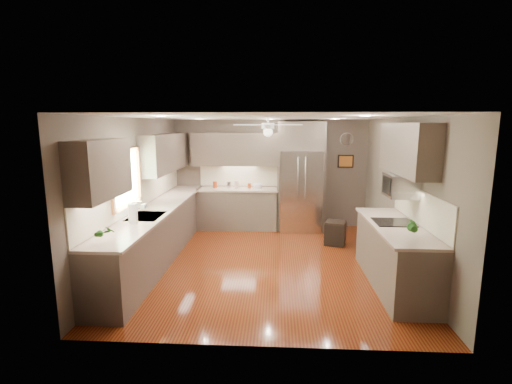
# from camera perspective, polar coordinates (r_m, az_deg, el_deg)

# --- Properties ---
(floor) EXTENTS (5.00, 5.00, 0.00)m
(floor) POSITION_cam_1_polar(r_m,az_deg,el_deg) (6.61, 1.66, -10.80)
(floor) COLOR #52140A
(floor) RESTS_ON ground
(ceiling) EXTENTS (5.00, 5.00, 0.00)m
(ceiling) POSITION_cam_1_polar(r_m,az_deg,el_deg) (6.17, 1.79, 11.41)
(ceiling) COLOR white
(ceiling) RESTS_ON ground
(wall_back) EXTENTS (4.50, 0.00, 4.50)m
(wall_back) POSITION_cam_1_polar(r_m,az_deg,el_deg) (8.74, 2.15, 2.87)
(wall_back) COLOR brown
(wall_back) RESTS_ON ground
(wall_front) EXTENTS (4.50, 0.00, 4.50)m
(wall_front) POSITION_cam_1_polar(r_m,az_deg,el_deg) (3.84, 0.75, -6.81)
(wall_front) COLOR brown
(wall_front) RESTS_ON ground
(wall_left) EXTENTS (0.00, 5.00, 5.00)m
(wall_left) POSITION_cam_1_polar(r_m,az_deg,el_deg) (6.71, -17.85, 0.11)
(wall_left) COLOR brown
(wall_left) RESTS_ON ground
(wall_right) EXTENTS (0.00, 5.00, 5.00)m
(wall_right) POSITION_cam_1_polar(r_m,az_deg,el_deg) (6.61, 21.62, -0.27)
(wall_right) COLOR brown
(wall_right) RESTS_ON ground
(canister_a) EXTENTS (0.10, 0.10, 0.15)m
(canister_a) POSITION_cam_1_polar(r_m,az_deg,el_deg) (8.59, -6.32, 1.13)
(canister_a) COLOR #973310
(canister_a) RESTS_ON back_run
(canister_b) EXTENTS (0.12, 0.12, 0.16)m
(canister_b) POSITION_cam_1_polar(r_m,az_deg,el_deg) (8.58, -4.18, 1.08)
(canister_b) COLOR silver
(canister_b) RESTS_ON back_run
(canister_c) EXTENTS (0.13, 0.13, 0.17)m
(canister_c) POSITION_cam_1_polar(r_m,az_deg,el_deg) (8.53, -3.02, 1.18)
(canister_c) COLOR tan
(canister_c) RESTS_ON back_run
(canister_d) EXTENTS (0.08, 0.08, 0.11)m
(canister_d) POSITION_cam_1_polar(r_m,az_deg,el_deg) (8.51, -1.04, 0.97)
(canister_d) COLOR #973310
(canister_d) RESTS_ON back_run
(soap_bottle) EXTENTS (0.09, 0.09, 0.17)m
(soap_bottle) POSITION_cam_1_polar(r_m,az_deg,el_deg) (6.55, -16.80, -2.06)
(soap_bottle) COLOR white
(soap_bottle) RESTS_ON left_run
(potted_plant_left) EXTENTS (0.18, 0.15, 0.28)m
(potted_plant_left) POSITION_cam_1_polar(r_m,az_deg,el_deg) (4.93, -22.13, -5.73)
(potted_plant_left) COLOR #225819
(potted_plant_left) RESTS_ON left_run
(potted_plant_right) EXTENTS (0.17, 0.14, 0.29)m
(potted_plant_right) POSITION_cam_1_polar(r_m,az_deg,el_deg) (5.22, 23.03, -4.90)
(potted_plant_right) COLOR #225819
(potted_plant_right) RESTS_ON right_run
(bowl) EXTENTS (0.22, 0.22, 0.05)m
(bowl) POSITION_cam_1_polar(r_m,az_deg,el_deg) (8.48, 0.24, 0.69)
(bowl) COLOR tan
(bowl) RESTS_ON back_run
(left_run) EXTENTS (0.65, 4.70, 1.45)m
(left_run) POSITION_cam_1_polar(r_m,az_deg,el_deg) (6.92, -14.76, -5.94)
(left_run) COLOR #4E4239
(left_run) RESTS_ON ground
(back_run) EXTENTS (1.85, 0.65, 1.45)m
(back_run) POSITION_cam_1_polar(r_m,az_deg,el_deg) (8.63, -2.74, -2.40)
(back_run) COLOR #4E4239
(back_run) RESTS_ON ground
(uppers) EXTENTS (4.50, 4.70, 0.95)m
(uppers) POSITION_cam_1_polar(r_m,az_deg,el_deg) (6.95, -4.24, 6.08)
(uppers) COLOR #4E4239
(uppers) RESTS_ON wall_left
(window) EXTENTS (0.05, 1.12, 0.92)m
(window) POSITION_cam_1_polar(r_m,az_deg,el_deg) (6.20, -19.38, 2.02)
(window) COLOR #BFF2B2
(window) RESTS_ON wall_left
(sink) EXTENTS (0.50, 0.70, 0.32)m
(sink) POSITION_cam_1_polar(r_m,az_deg,el_deg) (6.22, -16.56, -3.84)
(sink) COLOR silver
(sink) RESTS_ON left_run
(refrigerator) EXTENTS (1.06, 0.75, 2.45)m
(refrigerator) POSITION_cam_1_polar(r_m,az_deg,el_deg) (8.43, 6.87, 2.10)
(refrigerator) COLOR silver
(refrigerator) RESTS_ON ground
(right_run) EXTENTS (0.70, 2.20, 1.45)m
(right_run) POSITION_cam_1_polar(r_m,az_deg,el_deg) (5.96, 20.58, -8.92)
(right_run) COLOR #4E4239
(right_run) RESTS_ON ground
(microwave) EXTENTS (0.43, 0.55, 0.34)m
(microwave) POSITION_cam_1_polar(r_m,az_deg,el_deg) (5.99, 21.36, 0.95)
(microwave) COLOR silver
(microwave) RESTS_ON wall_right
(ceiling_fan) EXTENTS (1.18, 1.18, 0.32)m
(ceiling_fan) POSITION_cam_1_polar(r_m,az_deg,el_deg) (6.47, 1.85, 9.87)
(ceiling_fan) COLOR white
(ceiling_fan) RESTS_ON ceiling
(recessed_lights) EXTENTS (2.84, 3.14, 0.01)m
(recessed_lights) POSITION_cam_1_polar(r_m,az_deg,el_deg) (6.57, 1.52, 11.29)
(recessed_lights) COLOR white
(recessed_lights) RESTS_ON ceiling
(wall_clock) EXTENTS (0.30, 0.03, 0.30)m
(wall_clock) POSITION_cam_1_polar(r_m,az_deg,el_deg) (8.80, 13.76, 7.86)
(wall_clock) COLOR white
(wall_clock) RESTS_ON wall_back
(framed_print) EXTENTS (0.36, 0.03, 0.30)m
(framed_print) POSITION_cam_1_polar(r_m,az_deg,el_deg) (8.83, 13.63, 4.62)
(framed_print) COLOR black
(framed_print) RESTS_ON wall_back
(stool) EXTENTS (0.49, 0.49, 0.47)m
(stool) POSITION_cam_1_polar(r_m,az_deg,el_deg) (7.66, 12.11, -6.17)
(stool) COLOR black
(stool) RESTS_ON ground
(paper_towel) EXTENTS (0.13, 0.13, 0.33)m
(paper_towel) POSITION_cam_1_polar(r_m,az_deg,el_deg) (5.78, -18.41, -3.23)
(paper_towel) COLOR white
(paper_towel) RESTS_ON left_run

